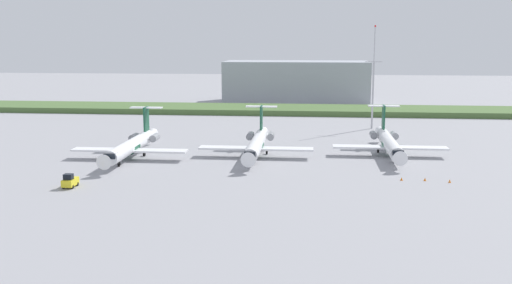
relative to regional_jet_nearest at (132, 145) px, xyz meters
The scene contains 11 objects.
ground_plane 36.03m from the regional_jet_nearest, 47.21° to the left, with size 500.00×500.00×0.00m, color #939399.
grass_berm 79.00m from the regional_jet_nearest, 72.00° to the left, with size 320.00×20.00×1.72m, color #4C6B38.
regional_jet_nearest is the anchor object (origin of this frame).
regional_jet_second 24.87m from the regional_jet_nearest, 10.17° to the left, with size 22.81×31.00×9.00m.
regional_jet_third 51.81m from the regional_jet_nearest, ahead, with size 22.81×31.00×9.00m.
antenna_mast 67.56m from the regional_jet_nearest, 40.14° to the left, with size 4.40×0.50×26.83m.
distant_hangar 110.61m from the regional_jet_nearest, 74.55° to the left, with size 53.31×20.21×15.19m, color #9EA3AD.
baggage_tug 23.67m from the regional_jet_nearest, 96.65° to the right, with size 1.72×3.20×2.30m.
safety_cone_front_marker 52.45m from the regional_jet_nearest, 15.12° to the right, with size 0.44×0.44×0.55m, color orange.
safety_cone_mid_marker 56.14m from the regional_jet_nearest, 14.03° to the right, with size 0.44×0.44×0.55m, color orange.
safety_cone_rear_marker 60.06m from the regional_jet_nearest, 13.89° to the right, with size 0.44×0.44×0.55m, color orange.
Camera 1 is at (11.05, -105.23, 23.29)m, focal length 40.27 mm.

